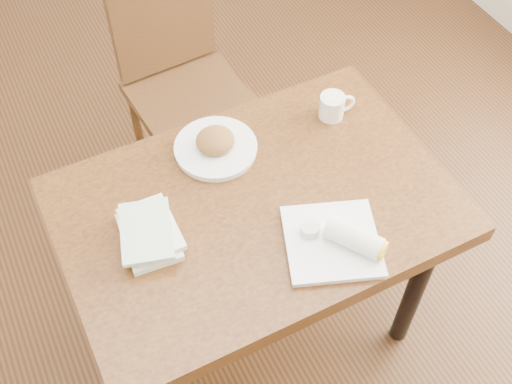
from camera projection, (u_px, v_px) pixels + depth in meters
name	position (u px, v px, depth m)	size (l,w,h in m)	color
ground	(256.00, 324.00, 2.41)	(4.00, 5.00, 0.01)	#472814
table	(256.00, 222.00, 1.88)	(1.10, 0.75, 0.75)	brown
chair_far	(180.00, 72.00, 2.45)	(0.45, 0.45, 0.95)	#4B2E15
plate_scone	(216.00, 145.00, 1.91)	(0.25, 0.25, 0.08)	white
coffee_mug	(333.00, 106.00, 1.99)	(0.12, 0.08, 0.08)	white
plate_burrito	(339.00, 240.00, 1.70)	(0.32, 0.32, 0.08)	white
book_stack	(149.00, 233.00, 1.72)	(0.18, 0.23, 0.05)	white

